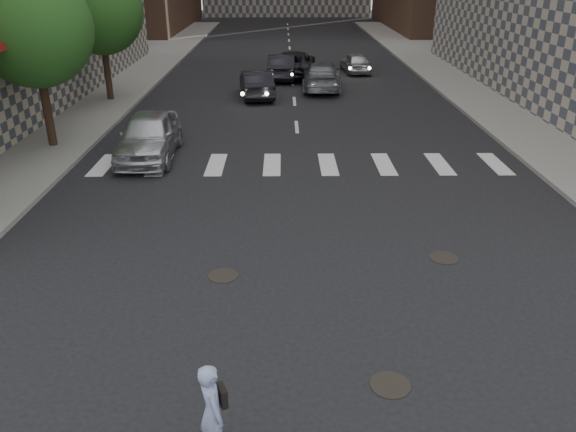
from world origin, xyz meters
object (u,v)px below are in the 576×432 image
tree_b (34,22)px  skateboarder (213,411)px  traffic_car_a (256,84)px  traffic_car_e (282,67)px  traffic_car_b (322,76)px  traffic_car_d (355,62)px  tree_c (101,6)px  silver_sedan (149,136)px  traffic_car_c (294,64)px

tree_b → skateboarder: 17.46m
traffic_car_a → traffic_car_e: 5.30m
skateboarder → traffic_car_e: skateboarder is taller
traffic_car_b → traffic_car_d: (2.54, 5.33, -0.10)m
tree_c → tree_b: bearing=-90.0°
traffic_car_a → silver_sedan: bearing=62.9°
tree_b → traffic_car_b: bearing=44.5°
traffic_car_e → skateboarder: bearing=89.4°
traffic_car_d → silver_sedan: bearing=55.5°
traffic_car_e → traffic_car_c: bearing=-133.8°
traffic_car_d → traffic_car_e: traffic_car_e is taller
traffic_car_d → traffic_car_c: bearing=14.0°
tree_c → traffic_car_d: (13.60, 8.19, -4.00)m
skateboarder → tree_c: bearing=87.2°
silver_sedan → traffic_car_b: (7.10, 12.11, -0.07)m
silver_sedan → traffic_car_b: bearing=58.4°
traffic_car_a → traffic_car_d: 9.56m
tree_b → traffic_car_a: 12.23m
traffic_car_a → traffic_car_b: traffic_car_b is taller
traffic_car_b → traffic_car_c: (-1.49, 3.90, 0.03)m
traffic_car_a → traffic_car_e: size_ratio=0.96×
silver_sedan → traffic_car_e: (4.84, 15.24, -0.07)m
traffic_car_a → traffic_car_b: (3.60, 2.00, 0.03)m
skateboarder → traffic_car_c: bearing=65.1°
tree_b → traffic_car_d: 21.52m
traffic_car_a → traffic_car_b: 4.12m
silver_sedan → traffic_car_c: silver_sedan is taller
traffic_car_a → traffic_car_e: bearing=-112.6°
traffic_car_b → skateboarder: bearing=86.7°
traffic_car_a → traffic_car_b: size_ratio=0.84×
tree_c → traffic_car_e: bearing=34.3°
skateboarder → traffic_car_d: skateboarder is taller
traffic_car_e → traffic_car_d: bearing=-154.1°
traffic_car_a → traffic_car_e: traffic_car_e is taller
tree_c → skateboarder: tree_c is taller
silver_sedan → traffic_car_d: size_ratio=1.27×
tree_b → traffic_car_e: tree_b is taller
traffic_car_b → traffic_car_e: 3.86m
traffic_car_b → traffic_car_d: traffic_car_b is taller
tree_b → skateboarder: tree_b is taller
traffic_car_d → traffic_car_a: bearing=44.5°
tree_c → traffic_car_a: bearing=6.6°
tree_b → tree_c: size_ratio=1.00×
traffic_car_c → traffic_car_e: bearing=48.8°
silver_sedan → traffic_car_e: silver_sedan is taller
skateboarder → traffic_car_a: (-0.39, 24.00, -0.15)m
skateboarder → silver_sedan: skateboarder is taller
silver_sedan → traffic_car_e: size_ratio=1.06×
tree_c → traffic_car_c: size_ratio=1.17×
traffic_car_d → traffic_car_e: size_ratio=0.83×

